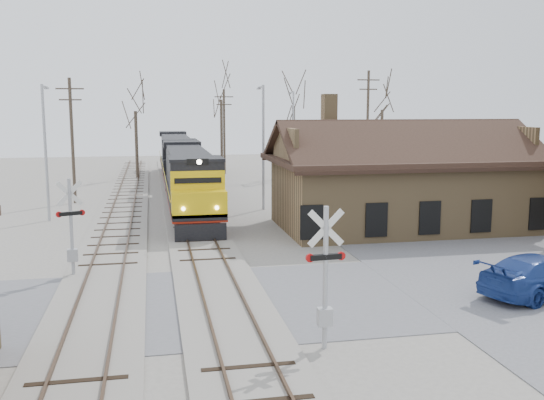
% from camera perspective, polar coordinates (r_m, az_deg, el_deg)
% --- Properties ---
extents(ground, '(140.00, 140.00, 0.00)m').
position_cam_1_polar(ground, '(22.74, -4.63, -9.56)').
color(ground, gray).
rests_on(ground, ground).
extents(road, '(60.00, 9.00, 0.03)m').
position_cam_1_polar(road, '(22.73, -4.63, -9.53)').
color(road, '#59595D').
rests_on(road, ground).
extents(track_main, '(3.40, 90.00, 0.24)m').
position_cam_1_polar(track_main, '(37.21, -7.33, -2.28)').
color(track_main, gray).
rests_on(track_main, ground).
extents(track_siding, '(3.40, 90.00, 0.24)m').
position_cam_1_polar(track_siding, '(37.19, -14.27, -2.49)').
color(track_siding, gray).
rests_on(track_siding, ground).
extents(depot, '(15.20, 9.31, 7.90)m').
position_cam_1_polar(depot, '(36.74, 11.94, 1.16)').
color(depot, olive).
rests_on(depot, ground).
extents(locomotive_lead, '(2.95, 19.78, 4.39)m').
position_cam_1_polar(locomotive_lead, '(41.12, -7.81, 1.92)').
color(locomotive_lead, black).
rests_on(locomotive_lead, ground).
extents(locomotive_trailing, '(2.95, 19.78, 4.16)m').
position_cam_1_polar(locomotive_trailing, '(61.06, -8.98, 4.10)').
color(locomotive_trailing, black).
rests_on(locomotive_trailing, ground).
extents(crossbuck_near, '(1.23, 0.32, 4.30)m').
position_cam_1_polar(crossbuck_near, '(18.04, 5.03, -7.80)').
color(crossbuck_near, '#A5A8AD').
rests_on(crossbuck_near, ground).
extents(crossbuck_far, '(1.16, 0.47, 4.20)m').
position_cam_1_polar(crossbuck_far, '(26.78, -18.36, -2.84)').
color(crossbuck_far, '#A5A8AD').
rests_on(crossbuck_far, ground).
extents(parked_car, '(5.89, 3.89, 1.59)m').
position_cam_1_polar(parked_car, '(25.40, 23.99, -6.48)').
color(parked_car, navy).
rests_on(parked_car, ground).
extents(streetlight_a, '(0.25, 2.04, 8.52)m').
position_cam_1_polar(streetlight_a, '(40.52, -20.53, 4.88)').
color(streetlight_a, '#A5A8AD').
rests_on(streetlight_a, ground).
extents(streetlight_b, '(0.25, 2.04, 8.63)m').
position_cam_1_polar(streetlight_b, '(42.24, -0.86, 5.64)').
color(streetlight_b, '#A5A8AD').
rests_on(streetlight_b, ground).
extents(streetlight_c, '(0.25, 2.04, 8.68)m').
position_cam_1_polar(streetlight_c, '(60.55, 1.99, 6.59)').
color(streetlight_c, '#A5A8AD').
rests_on(streetlight_c, ground).
extents(utility_pole_a, '(2.00, 0.24, 9.26)m').
position_cam_1_polar(utility_pole_a, '(47.39, -18.29, 5.54)').
color(utility_pole_a, '#382D23').
rests_on(utility_pole_a, ground).
extents(utility_pole_b, '(2.00, 0.24, 9.01)m').
position_cam_1_polar(utility_pole_b, '(65.17, -4.51, 6.59)').
color(utility_pole_b, '#382D23').
rests_on(utility_pole_b, ground).
extents(utility_pole_c, '(2.00, 0.24, 10.26)m').
position_cam_1_polar(utility_pole_c, '(54.04, 8.97, 6.75)').
color(utility_pole_c, '#382D23').
rests_on(utility_pole_c, ground).
extents(tree_b, '(4.50, 4.50, 11.02)m').
position_cam_1_polar(tree_b, '(62.27, -12.77, 9.18)').
color(tree_b, '#382D23').
rests_on(tree_b, ground).
extents(tree_c, '(5.32, 5.32, 13.03)m').
position_cam_1_polar(tree_c, '(70.47, -4.82, 10.46)').
color(tree_c, '#382D23').
rests_on(tree_c, ground).
extents(tree_d, '(4.83, 4.83, 11.83)m').
position_cam_1_polar(tree_d, '(62.54, 2.06, 9.92)').
color(tree_d, '#382D23').
rests_on(tree_d, ground).
extents(tree_e, '(4.58, 4.58, 11.23)m').
position_cam_1_polar(tree_e, '(62.32, 10.36, 9.39)').
color(tree_e, '#382D23').
rests_on(tree_e, ground).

